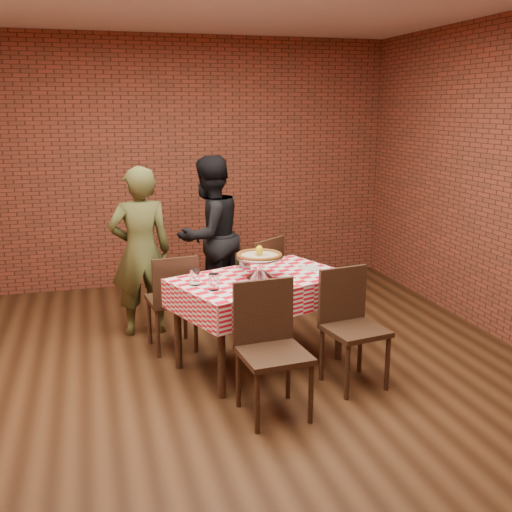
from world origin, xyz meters
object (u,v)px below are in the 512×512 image
object	(u,v)px
chair_near_right	(355,330)
water_glass_right	(195,277)
chair_far_right	(253,283)
chair_near_left	(274,353)
pizza	(259,256)
pizza_stand	(259,267)
diner_olive	(141,252)
table	(260,321)
water_glass_left	(214,282)
condiment_caddy	(243,261)
chair_far_left	(171,301)
diner_black	(209,236)

from	to	relation	value
chair_near_right	water_glass_right	bearing A→B (deg)	146.93
water_glass_right	chair_far_right	bearing A→B (deg)	52.22
chair_far_right	chair_near_left	bearing A→B (deg)	42.93
pizza	pizza_stand	bearing A→B (deg)	0.00
pizza_stand	diner_olive	world-z (taller)	diner_olive
table	pizza_stand	distance (m)	0.47
pizza_stand	water_glass_right	bearing A→B (deg)	-172.56
pizza_stand	water_glass_left	xyz separation A→B (m)	(-0.42, -0.24, -0.02)
condiment_caddy	diner_olive	distance (m)	1.08
pizza	water_glass_right	bearing A→B (deg)	-172.56
chair_near_right	diner_olive	world-z (taller)	diner_olive
water_glass_right	chair_far_left	distance (m)	0.74
water_glass_left	chair_far_left	distance (m)	0.91
condiment_caddy	chair_near_left	bearing A→B (deg)	-103.63
water_glass_right	chair_near_right	bearing A→B (deg)	-23.51
pizza_stand	chair_near_right	bearing A→B (deg)	-43.32
table	condiment_caddy	size ratio (longest dim) A/B	9.28
chair_near_left	chair_far_left	world-z (taller)	chair_near_left
table	pizza	xyz separation A→B (m)	(-0.01, -0.02, 0.56)
chair_near_left	diner_black	bearing A→B (deg)	84.99
water_glass_right	diner_olive	distance (m)	1.12
condiment_caddy	pizza_stand	bearing A→B (deg)	-85.98
chair_near_left	diner_black	world-z (taller)	diner_black
chair_far_right	pizza_stand	bearing A→B (deg)	41.50
table	chair_near_right	xyz separation A→B (m)	(0.59, -0.58, 0.07)
chair_near_left	chair_near_right	bearing A→B (deg)	16.05
pizza	chair_far_right	world-z (taller)	pizza
water_glass_left	condiment_caddy	world-z (taller)	condiment_caddy
pizza	water_glass_right	size ratio (longest dim) A/B	2.92
water_glass_right	condiment_caddy	bearing A→B (deg)	35.97
table	water_glass_right	distance (m)	0.71
water_glass_right	chair_near_left	bearing A→B (deg)	-62.48
water_glass_left	diner_black	size ratio (longest dim) A/B	0.08
pizza	diner_olive	world-z (taller)	diner_olive
chair_far_left	water_glass_right	bearing A→B (deg)	93.44
pizza_stand	condiment_caddy	xyz separation A→B (m)	(-0.07, 0.27, -0.01)
pizza_stand	diner_black	world-z (taller)	diner_black
water_glass_left	chair_far_right	bearing A→B (deg)	61.07
diner_olive	chair_near_right	bearing A→B (deg)	128.69
pizza_stand	chair_near_left	size ratio (longest dim) A/B	0.42
chair_near_right	pizza	bearing A→B (deg)	127.12
diner_black	chair_near_left	bearing A→B (deg)	56.75
table	diner_olive	xyz separation A→B (m)	(-0.87, 0.99, 0.42)
pizza_stand	diner_black	bearing A→B (deg)	95.01
pizza	condiment_caddy	xyz separation A→B (m)	(-0.07, 0.27, -0.11)
table	chair_far_right	world-z (taller)	chair_far_right
diner_olive	pizza_stand	bearing A→B (deg)	126.31
chair_far_right	diner_olive	xyz separation A→B (m)	(-1.04, 0.15, 0.34)
table	diner_olive	distance (m)	1.38
water_glass_left	chair_near_left	size ratio (longest dim) A/B	0.14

